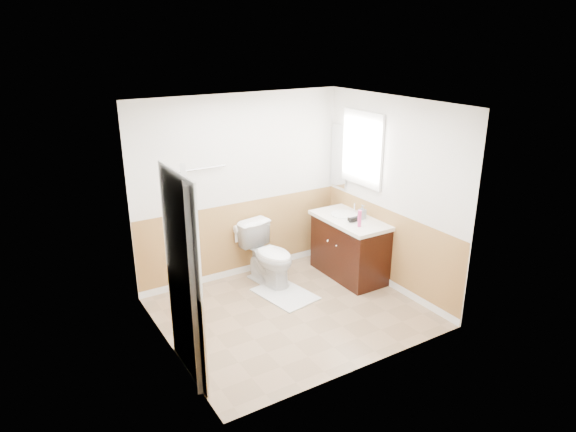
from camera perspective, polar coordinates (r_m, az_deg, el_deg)
floor at (r=6.31m, az=0.41°, el=-10.70°), size 3.00×3.00×0.00m
ceiling at (r=5.48m, az=0.48°, el=12.43°), size 3.00×3.00×0.00m
wall_back at (r=6.86m, az=-5.29°, el=3.17°), size 3.00×0.00×3.00m
wall_front at (r=4.80m, az=8.66°, el=-4.43°), size 3.00×0.00×3.00m
wall_left at (r=5.20m, az=-13.77°, el=-2.86°), size 0.00×3.00×3.00m
wall_right at (r=6.65m, az=11.51°, el=2.31°), size 0.00×3.00×3.00m
wainscot_back at (r=7.10m, az=-5.06°, el=-2.66°), size 3.00×0.00×3.00m
wainscot_front at (r=5.16m, az=8.14°, el=-12.00°), size 3.00×0.00×3.00m
wainscot_left at (r=5.53m, az=-13.02°, el=-10.04°), size 0.00×2.60×2.60m
wainscot_right at (r=6.90m, az=11.01°, el=-3.65°), size 0.00×2.60×2.60m
toilet at (r=6.83m, az=-2.16°, el=-4.34°), size 0.59×0.88×0.82m
bath_mat at (r=6.68m, az=-0.33°, el=-8.75°), size 0.68×0.88×0.02m
vanity_cabinet at (r=7.08m, az=6.90°, el=-3.68°), size 0.55×1.10×0.80m
vanity_knob_left at (r=6.78m, az=5.47°, el=-3.34°), size 0.03×0.03×0.03m
vanity_knob_right at (r=6.93m, az=4.48°, el=-2.79°), size 0.03×0.03×0.03m
countertop at (r=6.92m, az=6.98°, el=-0.46°), size 0.60×1.15×0.05m
sink_basin at (r=7.02m, az=6.30°, el=0.18°), size 0.36×0.36×0.02m
faucet at (r=7.11m, az=7.48°, el=0.89°), size 0.02×0.02×0.14m
lotion_bottle at (r=6.60m, az=8.02°, el=-0.28°), size 0.05×0.05×0.22m
soap_dispenser at (r=6.90m, az=8.30°, el=0.47°), size 0.10×0.10×0.19m
hair_dryer_body at (r=6.78m, az=7.39°, el=-0.36°), size 0.14×0.07×0.07m
hair_dryer_handle at (r=6.83m, az=6.79°, el=-0.46°), size 0.03×0.03×0.07m
mirror_panel at (r=7.37m, az=5.74°, el=6.73°), size 0.02×0.35×0.90m
window_frame at (r=6.93m, az=8.31°, el=7.49°), size 0.04×0.80×1.00m
window_glass at (r=6.94m, az=8.42°, el=7.50°), size 0.01×0.70×0.90m
door at (r=4.93m, az=-10.79°, el=-6.85°), size 0.29×0.78×2.04m
door_frame at (r=4.90m, az=-11.63°, el=-6.94°), size 0.02×0.92×2.10m
door_knob at (r=5.26m, az=-11.44°, el=-5.98°), size 0.06×0.06×0.06m
towel_bar at (r=6.51m, az=-9.54°, el=5.26°), size 0.62×0.02×0.02m
tp_holder_bar at (r=6.94m, az=-5.62°, el=-1.46°), size 0.14×0.02×0.02m
tp_roll at (r=6.94m, az=-5.62°, el=-1.46°), size 0.10×0.11×0.11m
tp_sheet at (r=6.98m, az=-5.60°, el=-2.30°), size 0.10×0.01×0.16m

